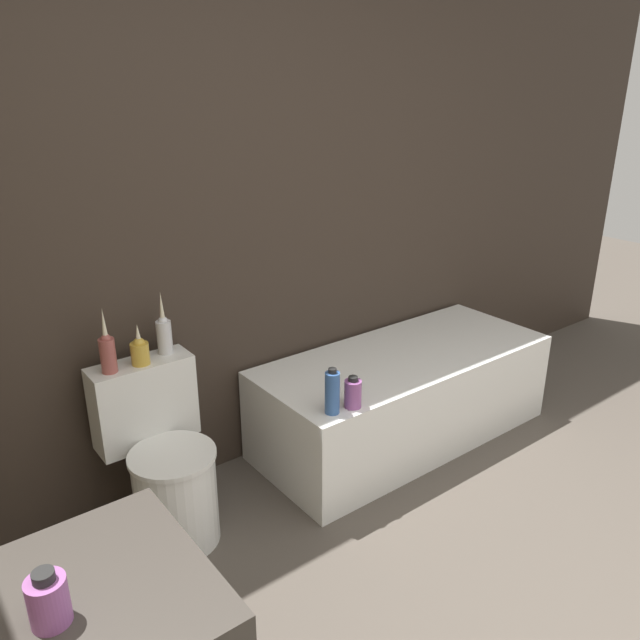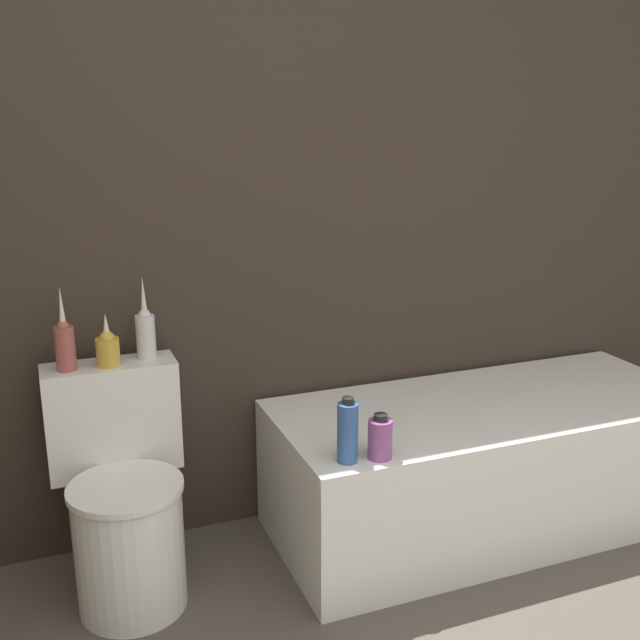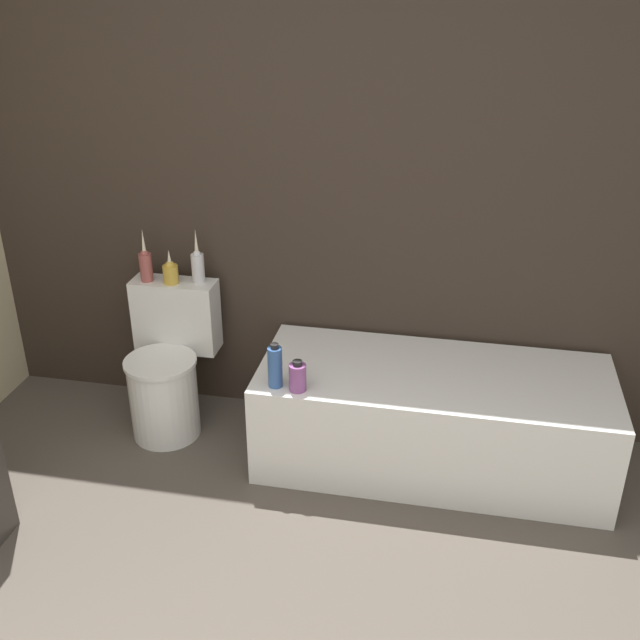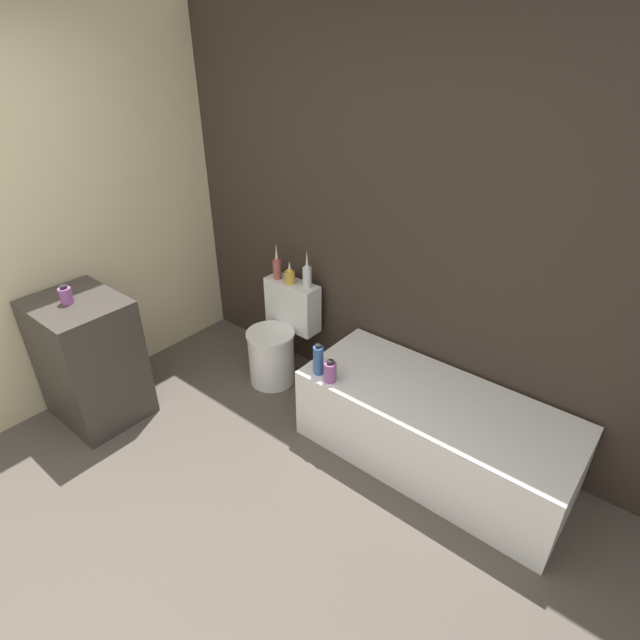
# 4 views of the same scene
# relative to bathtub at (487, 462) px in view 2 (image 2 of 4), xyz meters

# --- Properties ---
(wall_back_tiled) EXTENTS (6.40, 0.06, 2.60)m
(wall_back_tiled) POSITION_rel_bathtub_xyz_m (-0.69, 0.39, 1.05)
(wall_back_tiled) COLOR #332821
(wall_back_tiled) RESTS_ON ground_plane
(bathtub) EXTENTS (1.63, 0.68, 0.50)m
(bathtub) POSITION_rel_bathtub_xyz_m (0.00, 0.00, 0.00)
(bathtub) COLOR white
(bathtub) RESTS_ON ground
(toilet) EXTENTS (0.43, 0.51, 0.74)m
(toilet) POSITION_rel_bathtub_xyz_m (-1.34, 0.06, 0.08)
(toilet) COLOR white
(toilet) RESTS_ON ground
(vase_gold) EXTENTS (0.06, 0.06, 0.27)m
(vase_gold) POSITION_rel_bathtub_xyz_m (-1.47, 0.21, 0.58)
(vase_gold) COLOR #994C47
(vase_gold) RESTS_ON toilet
(vase_silver) EXTENTS (0.08, 0.08, 0.18)m
(vase_silver) POSITION_rel_bathtub_xyz_m (-1.34, 0.21, 0.55)
(vase_silver) COLOR gold
(vase_silver) RESTS_ON toilet
(vase_bronze) EXTENTS (0.06, 0.06, 0.28)m
(vase_bronze) POSITION_rel_bathtub_xyz_m (-1.21, 0.25, 0.58)
(vase_bronze) COLOR silver
(vase_bronze) RESTS_ON toilet
(shampoo_bottle_tall) EXTENTS (0.06, 0.06, 0.21)m
(shampoo_bottle_tall) POSITION_rel_bathtub_xyz_m (-0.69, -0.25, 0.34)
(shampoo_bottle_tall) COLOR #335999
(shampoo_bottle_tall) RESTS_ON bathtub
(shampoo_bottle_short) EXTENTS (0.08, 0.08, 0.15)m
(shampoo_bottle_short) POSITION_rel_bathtub_xyz_m (-0.59, -0.27, 0.31)
(shampoo_bottle_short) COLOR #8C4C8C
(shampoo_bottle_short) RESTS_ON bathtub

